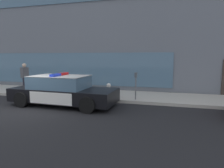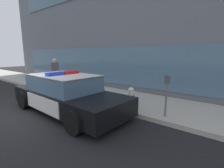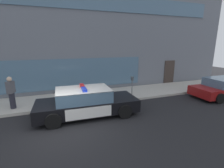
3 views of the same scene
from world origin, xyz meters
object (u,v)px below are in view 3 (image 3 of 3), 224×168
(car_down_street, at_px, (224,88))
(fire_hydrant, at_px, (109,93))
(parking_meter, at_px, (132,83))
(pedestrian_on_sidewalk, at_px, (11,93))
(police_cruiser, at_px, (86,102))

(car_down_street, bearing_deg, fire_hydrant, 166.61)
(car_down_street, relative_size, parking_meter, 3.31)
(fire_hydrant, distance_m, car_down_street, 7.76)
(car_down_street, xyz_separation_m, parking_meter, (-6.05, 1.62, 0.45))
(pedestrian_on_sidewalk, xyz_separation_m, parking_meter, (6.78, -0.44, 0.07))
(parking_meter, bearing_deg, car_down_street, -15.00)
(police_cruiser, xyz_separation_m, pedestrian_on_sidewalk, (-3.57, 1.83, 0.33))
(police_cruiser, xyz_separation_m, fire_hydrant, (1.75, 1.67, -0.18))
(police_cruiser, bearing_deg, pedestrian_on_sidewalk, 154.91)
(fire_hydrant, bearing_deg, pedestrian_on_sidewalk, 178.34)
(car_down_street, distance_m, parking_meter, 6.28)
(police_cruiser, distance_m, parking_meter, 3.52)
(pedestrian_on_sidewalk, bearing_deg, parking_meter, -163.85)
(fire_hydrant, distance_m, pedestrian_on_sidewalk, 5.35)
(fire_hydrant, bearing_deg, car_down_street, -14.22)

